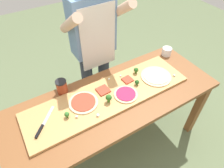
{
  "coord_description": "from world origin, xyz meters",
  "views": [
    {
      "loc": [
        -0.59,
        -0.94,
        2.04
      ],
      "look_at": [
        0.03,
        0.07,
        0.87
      ],
      "focal_mm": 31.91,
      "sensor_mm": 36.0,
      "label": 1
    }
  ],
  "objects_px": {
    "pizza_whole_tomato_red": "(83,102)",
    "cook_center": "(94,43)",
    "pizza_whole_beet_magenta": "(126,94)",
    "cheese_crumble_c": "(174,76)",
    "sauce_jar": "(62,87)",
    "flour_cup": "(167,52)",
    "pizza_slice_far_left": "(127,80)",
    "broccoli_floret_back_left": "(137,82)",
    "cheese_crumble_b": "(77,117)",
    "chefs_knife": "(43,126)",
    "cheese_crumble_d": "(98,115)",
    "cheese_crumble_a": "(109,79)",
    "cheese_crumble_e": "(121,76)",
    "broccoli_floret_back_mid": "(136,70)",
    "broccoli_floret_center_right": "(67,114)",
    "broccoli_floret_center_left": "(109,98)",
    "prep_table": "(114,106)",
    "pizza_whole_white_garlic": "(156,76)",
    "pizza_slice_near_right": "(103,90)"
  },
  "relations": [
    {
      "from": "pizza_slice_far_left",
      "to": "cook_center",
      "type": "xyz_separation_m",
      "value": [
        -0.1,
        0.43,
        0.19
      ]
    },
    {
      "from": "cheese_crumble_c",
      "to": "sauce_jar",
      "type": "relative_size",
      "value": 0.12
    },
    {
      "from": "pizza_whole_beet_magenta",
      "to": "cheese_crumble_d",
      "type": "distance_m",
      "value": 0.31
    },
    {
      "from": "broccoli_floret_center_right",
      "to": "cheese_crumble_e",
      "type": "height_order",
      "value": "broccoli_floret_center_right"
    },
    {
      "from": "chefs_knife",
      "to": "flour_cup",
      "type": "xyz_separation_m",
      "value": [
        1.39,
        0.21,
        0.01
      ]
    },
    {
      "from": "broccoli_floret_center_right",
      "to": "cheese_crumble_b",
      "type": "distance_m",
      "value": 0.08
    },
    {
      "from": "cheese_crumble_d",
      "to": "cheese_crumble_a",
      "type": "bearing_deg",
      "value": 47.75
    },
    {
      "from": "chefs_knife",
      "to": "cheese_crumble_b",
      "type": "distance_m",
      "value": 0.25
    },
    {
      "from": "pizza_whole_beet_magenta",
      "to": "pizza_whole_white_garlic",
      "type": "bearing_deg",
      "value": 6.86
    },
    {
      "from": "chefs_knife",
      "to": "sauce_jar",
      "type": "distance_m",
      "value": 0.37
    },
    {
      "from": "broccoli_floret_back_mid",
      "to": "cheese_crumble_a",
      "type": "relative_size",
      "value": 4.26
    },
    {
      "from": "cheese_crumble_b",
      "to": "cheese_crumble_c",
      "type": "relative_size",
      "value": 0.98
    },
    {
      "from": "cheese_crumble_e",
      "to": "broccoli_floret_back_left",
      "type": "bearing_deg",
      "value": -68.47
    },
    {
      "from": "pizza_whole_beet_magenta",
      "to": "flour_cup",
      "type": "height_order",
      "value": "flour_cup"
    },
    {
      "from": "prep_table",
      "to": "cook_center",
      "type": "xyz_separation_m",
      "value": [
        0.1,
        0.53,
        0.32
      ]
    },
    {
      "from": "chefs_knife",
      "to": "pizza_whole_white_garlic",
      "type": "distance_m",
      "value": 1.05
    },
    {
      "from": "pizza_slice_near_right",
      "to": "broccoli_floret_back_mid",
      "type": "relative_size",
      "value": 1.69
    },
    {
      "from": "pizza_whole_white_garlic",
      "to": "cheese_crumble_c",
      "type": "bearing_deg",
      "value": -29.66
    },
    {
      "from": "pizza_whole_tomato_red",
      "to": "cheese_crumble_e",
      "type": "distance_m",
      "value": 0.44
    },
    {
      "from": "cheese_crumble_c",
      "to": "flour_cup",
      "type": "height_order",
      "value": "flour_cup"
    },
    {
      "from": "cheese_crumble_a",
      "to": "sauce_jar",
      "type": "relative_size",
      "value": 0.1
    },
    {
      "from": "broccoli_floret_back_left",
      "to": "cheese_crumble_a",
      "type": "bearing_deg",
      "value": 134.08
    },
    {
      "from": "chefs_knife",
      "to": "broccoli_floret_center_right",
      "type": "height_order",
      "value": "broccoli_floret_center_right"
    },
    {
      "from": "prep_table",
      "to": "chefs_knife",
      "type": "xyz_separation_m",
      "value": [
        -0.6,
        0.02,
        0.14
      ]
    },
    {
      "from": "pizza_whole_tomato_red",
      "to": "pizza_slice_far_left",
      "type": "bearing_deg",
      "value": 4.45
    },
    {
      "from": "chefs_knife",
      "to": "pizza_slice_near_right",
      "type": "height_order",
      "value": "chefs_knife"
    },
    {
      "from": "broccoli_floret_center_right",
      "to": "pizza_whole_white_garlic",
      "type": "bearing_deg",
      "value": -0.09
    },
    {
      "from": "broccoli_floret_back_left",
      "to": "cheese_crumble_b",
      "type": "xyz_separation_m",
      "value": [
        -0.6,
        -0.05,
        -0.02
      ]
    },
    {
      "from": "pizza_slice_far_left",
      "to": "broccoli_floret_center_left",
      "type": "relative_size",
      "value": 1.12
    },
    {
      "from": "pizza_whole_beet_magenta",
      "to": "cheese_crumble_e",
      "type": "relative_size",
      "value": 16.4
    },
    {
      "from": "broccoli_floret_back_left",
      "to": "sauce_jar",
      "type": "bearing_deg",
      "value": 155.31
    },
    {
      "from": "broccoli_floret_center_left",
      "to": "cook_center",
      "type": "bearing_deg",
      "value": 73.09
    },
    {
      "from": "chefs_knife",
      "to": "prep_table",
      "type": "bearing_deg",
      "value": -1.56
    },
    {
      "from": "flour_cup",
      "to": "pizza_slice_far_left",
      "type": "bearing_deg",
      "value": -167.33
    },
    {
      "from": "pizza_whole_white_garlic",
      "to": "pizza_slice_far_left",
      "type": "height_order",
      "value": "pizza_whole_white_garlic"
    },
    {
      "from": "pizza_slice_far_left",
      "to": "cheese_crumble_b",
      "type": "relative_size",
      "value": 5.25
    },
    {
      "from": "broccoli_floret_center_right",
      "to": "cheese_crumble_d",
      "type": "relative_size",
      "value": 2.9
    },
    {
      "from": "cheese_crumble_c",
      "to": "cheese_crumble_e",
      "type": "height_order",
      "value": "cheese_crumble_c"
    },
    {
      "from": "chefs_knife",
      "to": "flour_cup",
      "type": "bearing_deg",
      "value": 8.72
    },
    {
      "from": "broccoli_floret_center_left",
      "to": "cheese_crumble_c",
      "type": "relative_size",
      "value": 4.57
    },
    {
      "from": "broccoli_floret_back_mid",
      "to": "cheese_crumble_a",
      "type": "distance_m",
      "value": 0.27
    },
    {
      "from": "pizza_whole_beet_magenta",
      "to": "cook_center",
      "type": "relative_size",
      "value": 0.12
    },
    {
      "from": "broccoli_floret_back_left",
      "to": "broccoli_floret_center_right",
      "type": "distance_m",
      "value": 0.66
    },
    {
      "from": "pizza_whole_beet_magenta",
      "to": "pizza_slice_far_left",
      "type": "distance_m",
      "value": 0.18
    },
    {
      "from": "pizza_slice_far_left",
      "to": "sauce_jar",
      "type": "distance_m",
      "value": 0.58
    },
    {
      "from": "cheese_crumble_b",
      "to": "cheese_crumble_d",
      "type": "distance_m",
      "value": 0.16
    },
    {
      "from": "pizza_whole_tomato_red",
      "to": "cook_center",
      "type": "distance_m",
      "value": 0.61
    },
    {
      "from": "broccoli_floret_back_left",
      "to": "broccoli_floret_center_right",
      "type": "bearing_deg",
      "value": -179.58
    },
    {
      "from": "pizza_whole_white_garlic",
      "to": "cheese_crumble_d",
      "type": "relative_size",
      "value": 15.45
    },
    {
      "from": "broccoli_floret_back_left",
      "to": "cheese_crumble_b",
      "type": "height_order",
      "value": "broccoli_floret_back_left"
    }
  ]
}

